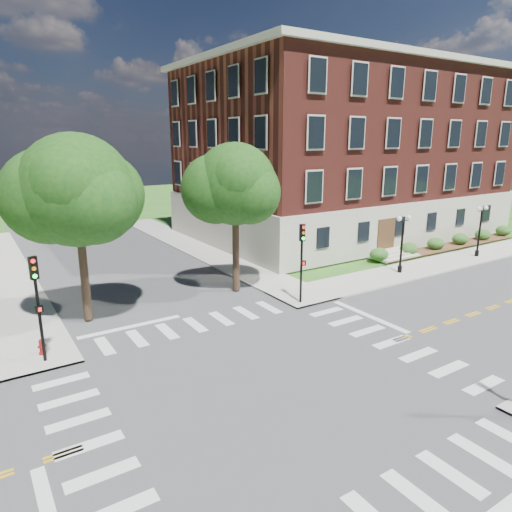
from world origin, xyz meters
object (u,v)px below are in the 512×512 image
twin_lamp_west (402,241)px  fire_hydrant (42,347)px  traffic_signal_nw (37,296)px  twin_lamp_east (480,228)px  traffic_signal_ne (302,253)px

twin_lamp_west → fire_hydrant: 24.44m
traffic_signal_nw → fire_hydrant: 2.83m
traffic_signal_nw → fire_hydrant: size_ratio=6.40×
traffic_signal_nw → twin_lamp_west: 24.38m
twin_lamp_west → twin_lamp_east: bearing=-1.7°
twin_lamp_west → twin_lamp_east: 9.27m
twin_lamp_west → fire_hydrant: bearing=-179.9°
twin_lamp_west → twin_lamp_east: size_ratio=1.00×
twin_lamp_east → fire_hydrant: (-33.62, 0.22, -2.06)m
traffic_signal_nw → twin_lamp_east: traffic_signal_nw is taller
twin_lamp_west → twin_lamp_east: same height
traffic_signal_nw → fire_hydrant: bearing=89.4°
traffic_signal_ne → traffic_signal_nw: size_ratio=1.00×
traffic_signal_nw → twin_lamp_west: traffic_signal_nw is taller
twin_lamp_west → fire_hydrant: (-24.35, -0.06, -2.06)m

